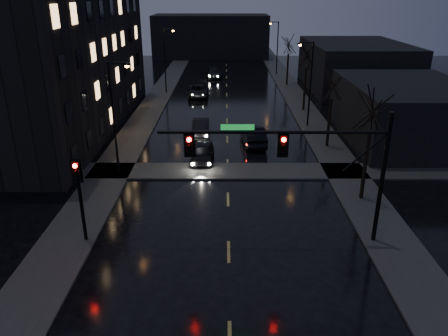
{
  "coord_description": "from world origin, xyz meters",
  "views": [
    {
      "loc": [
        -0.18,
        -10.82,
        12.23
      ],
      "look_at": [
        -0.25,
        11.37,
        3.2
      ],
      "focal_mm": 35.0,
      "sensor_mm": 36.0,
      "label": 1
    }
  ],
  "objects_px": {
    "oncoming_car_a": "(202,153)",
    "oncoming_car_b": "(201,128)",
    "oncoming_car_d": "(214,73)",
    "lead_car": "(253,135)",
    "oncoming_car_c": "(199,91)"
  },
  "relations": [
    {
      "from": "oncoming_car_c",
      "to": "oncoming_car_a",
      "type": "bearing_deg",
      "value": -86.17
    },
    {
      "from": "oncoming_car_a",
      "to": "oncoming_car_b",
      "type": "xyz_separation_m",
      "value": [
        -0.48,
        6.65,
        -0.01
      ]
    },
    {
      "from": "oncoming_car_a",
      "to": "oncoming_car_d",
      "type": "height_order",
      "value": "oncoming_car_d"
    },
    {
      "from": "oncoming_car_d",
      "to": "lead_car",
      "type": "relative_size",
      "value": 1.03
    },
    {
      "from": "oncoming_car_c",
      "to": "oncoming_car_d",
      "type": "xyz_separation_m",
      "value": [
        1.6,
        12.66,
        0.01
      ]
    },
    {
      "from": "oncoming_car_a",
      "to": "oncoming_car_c",
      "type": "distance_m",
      "value": 22.37
    },
    {
      "from": "oncoming_car_b",
      "to": "lead_car",
      "type": "xyz_separation_m",
      "value": [
        4.62,
        -2.52,
        0.1
      ]
    },
    {
      "from": "lead_car",
      "to": "oncoming_car_a",
      "type": "bearing_deg",
      "value": 39.61
    },
    {
      "from": "oncoming_car_d",
      "to": "lead_car",
      "type": "xyz_separation_m",
      "value": [
        4.12,
        -30.85,
        0.07
      ]
    },
    {
      "from": "oncoming_car_a",
      "to": "oncoming_car_d",
      "type": "distance_m",
      "value": 34.98
    },
    {
      "from": "oncoming_car_a",
      "to": "oncoming_car_b",
      "type": "bearing_deg",
      "value": 95.47
    },
    {
      "from": "oncoming_car_a",
      "to": "lead_car",
      "type": "height_order",
      "value": "lead_car"
    },
    {
      "from": "oncoming_car_a",
      "to": "oncoming_car_b",
      "type": "distance_m",
      "value": 6.66
    },
    {
      "from": "oncoming_car_a",
      "to": "lead_car",
      "type": "distance_m",
      "value": 5.85
    },
    {
      "from": "oncoming_car_a",
      "to": "oncoming_car_b",
      "type": "height_order",
      "value": "oncoming_car_a"
    }
  ]
}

